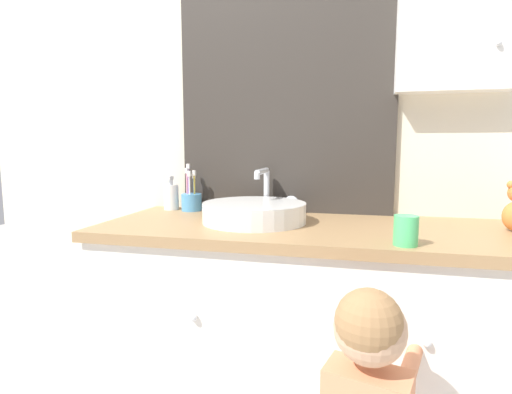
{
  "coord_description": "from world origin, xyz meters",
  "views": [
    {
      "loc": [
        0.13,
        -1.05,
        1.17
      ],
      "look_at": [
        -0.19,
        0.26,
        1.0
      ],
      "focal_mm": 28.0,
      "sensor_mm": 36.0,
      "label": 1
    }
  ],
  "objects": [
    {
      "name": "soap_dispenser",
      "position": [
        -0.63,
        0.53,
        0.96
      ],
      "size": [
        0.06,
        0.06,
        0.15
      ],
      "color": "white",
      "rests_on": "vanity_counter"
    },
    {
      "name": "vanity_counter",
      "position": [
        0.0,
        0.31,
        0.45
      ],
      "size": [
        1.49,
        0.57,
        0.9
      ],
      "color": "silver",
      "rests_on": "ground_plane"
    },
    {
      "name": "toothbrush_holder",
      "position": [
        -0.54,
        0.52,
        0.94
      ],
      "size": [
        0.08,
        0.08,
        0.2
      ],
      "color": "#4C93C6",
      "rests_on": "vanity_counter"
    },
    {
      "name": "drinking_cup",
      "position": [
        0.28,
        0.09,
        0.94
      ],
      "size": [
        0.07,
        0.07,
        0.08
      ],
      "primitive_type": "cylinder",
      "color": "#4CC670",
      "rests_on": "vanity_counter"
    },
    {
      "name": "wall_back",
      "position": [
        0.01,
        0.62,
        1.27
      ],
      "size": [
        3.2,
        0.18,
        2.5
      ],
      "color": "beige",
      "rests_on": "ground_plane"
    },
    {
      "name": "sink_basin",
      "position": [
        -0.21,
        0.34,
        0.94
      ],
      "size": [
        0.37,
        0.43,
        0.19
      ],
      "color": "white",
      "rests_on": "vanity_counter"
    }
  ]
}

